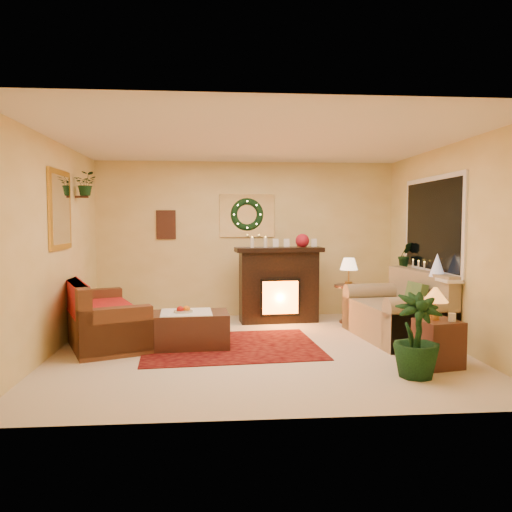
{
  "coord_description": "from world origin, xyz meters",
  "views": [
    {
      "loc": [
        -0.53,
        -6.17,
        1.61
      ],
      "look_at": [
        0.0,
        0.35,
        1.15
      ],
      "focal_mm": 35.0,
      "sensor_mm": 36.0,
      "label": 1
    }
  ],
  "objects": [
    {
      "name": "sill_plant",
      "position": [
        2.38,
        1.27,
        1.08
      ],
      "size": [
        0.28,
        0.22,
        0.51
      ],
      "primitive_type": "imported",
      "color": "#1A4213",
      "rests_on": "window_sill"
    },
    {
      "name": "wall_front",
      "position": [
        0.0,
        -2.25,
        1.3
      ],
      "size": [
        5.0,
        5.0,
        0.0
      ],
      "primitive_type": "plane",
      "color": "#EFD88C",
      "rests_on": "ground"
    },
    {
      "name": "loveseat",
      "position": [
        1.93,
        0.42,
        0.42
      ],
      "size": [
        1.11,
        1.7,
        0.93
      ],
      "primitive_type": "cube",
      "rotation": [
        0.0,
        0.0,
        0.12
      ],
      "color": "gray",
      "rests_on": "floor"
    },
    {
      "name": "fruit_bowl",
      "position": [
        -0.94,
        0.13,
        0.45
      ],
      "size": [
        0.24,
        0.24,
        0.05
      ],
      "primitive_type": "cylinder",
      "color": "beige",
      "rests_on": "coffee_table"
    },
    {
      "name": "hanging_plant",
      "position": [
        -2.34,
        1.05,
        1.97
      ],
      "size": [
        0.33,
        0.28,
        0.36
      ],
      "primitive_type": "imported",
      "color": "#194719",
      "rests_on": "wall_left"
    },
    {
      "name": "wreath",
      "position": [
        0.0,
        2.19,
        1.72
      ],
      "size": [
        0.55,
        0.11,
        0.55
      ],
      "primitive_type": "torus",
      "rotation": [
        1.57,
        0.0,
        0.0
      ],
      "color": "#194719",
      "rests_on": "wall_back"
    },
    {
      "name": "mantel_mirror",
      "position": [
        0.0,
        2.23,
        1.7
      ],
      "size": [
        0.92,
        0.02,
        0.72
      ],
      "primitive_type": "cube",
      "color": "white",
      "rests_on": "wall_back"
    },
    {
      "name": "wall_left",
      "position": [
        -2.5,
        0.0,
        1.3
      ],
      "size": [
        4.5,
        4.5,
        0.0
      ],
      "primitive_type": "plane",
      "color": "#EFD88C",
      "rests_on": "ground"
    },
    {
      "name": "window_glass",
      "position": [
        2.47,
        0.55,
        1.55
      ],
      "size": [
        0.02,
        1.7,
        1.22
      ],
      "primitive_type": "cube",
      "color": "black",
      "rests_on": "wall_right"
    },
    {
      "name": "coffee_table",
      "position": [
        -0.91,
        0.14,
        0.21
      ],
      "size": [
        1.1,
        0.65,
        0.45
      ],
      "primitive_type": "cube",
      "rotation": [
        0.0,
        0.0,
        0.06
      ],
      "color": "#3B1C13",
      "rests_on": "floor"
    },
    {
      "name": "poinsettia",
      "position": [
        0.84,
        1.62,
        1.3
      ],
      "size": [
        0.22,
        0.22,
        0.22
      ],
      "primitive_type": "sphere",
      "color": "maroon",
      "rests_on": "fireplace"
    },
    {
      "name": "mini_tree",
      "position": [
        2.35,
        0.07,
        1.04
      ],
      "size": [
        0.2,
        0.2,
        0.31
      ],
      "primitive_type": "cone",
      "color": "silver",
      "rests_on": "window_sill"
    },
    {
      "name": "fireplace",
      "position": [
        0.47,
        1.67,
        0.55
      ],
      "size": [
        1.25,
        0.48,
        1.12
      ],
      "primitive_type": "cube",
      "rotation": [
        0.0,
        0.0,
        0.08
      ],
      "color": "#312012",
      "rests_on": "floor"
    },
    {
      "name": "wall_art",
      "position": [
        -1.35,
        2.23,
        1.55
      ],
      "size": [
        0.32,
        0.03,
        0.48
      ],
      "primitive_type": "cube",
      "color": "#381E11",
      "rests_on": "wall_back"
    },
    {
      "name": "gold_mirror",
      "position": [
        -2.48,
        0.3,
        1.75
      ],
      "size": [
        0.03,
        0.84,
        1.0
      ],
      "primitive_type": "cube",
      "color": "gold",
      "rests_on": "wall_left"
    },
    {
      "name": "window_sill",
      "position": [
        2.38,
        0.55,
        0.87
      ],
      "size": [
        0.22,
        1.86,
        0.04
      ],
      "primitive_type": "cube",
      "color": "white",
      "rests_on": "wall_right"
    },
    {
      "name": "window_frame",
      "position": [
        2.48,
        0.55,
        1.55
      ],
      "size": [
        0.03,
        1.86,
        1.36
      ],
      "primitive_type": "cube",
      "color": "white",
      "rests_on": "wall_right"
    },
    {
      "name": "sofa",
      "position": [
        -2.04,
        0.56,
        0.43
      ],
      "size": [
        1.52,
        2.11,
        0.83
      ],
      "primitive_type": "cube",
      "rotation": [
        0.0,
        0.0,
        0.39
      ],
      "color": "#472616",
      "rests_on": "floor"
    },
    {
      "name": "area_rug",
      "position": [
        -0.34,
        0.13,
        0.01
      ],
      "size": [
        2.33,
        1.82,
        0.01
      ],
      "primitive_type": "cube",
      "rotation": [
        0.0,
        0.0,
        0.07
      ],
      "color": "#5E2215",
      "rests_on": "floor"
    },
    {
      "name": "wall_right",
      "position": [
        2.5,
        0.0,
        1.3
      ],
      "size": [
        4.5,
        4.5,
        0.0
      ],
      "primitive_type": "plane",
      "color": "#EFD88C",
      "rests_on": "ground"
    },
    {
      "name": "ceiling",
      "position": [
        0.0,
        0.0,
        2.6
      ],
      "size": [
        5.0,
        5.0,
        0.0
      ],
      "primitive_type": "plane",
      "color": "white",
      "rests_on": "ground"
    },
    {
      "name": "wall_back",
      "position": [
        0.0,
        2.25,
        1.3
      ],
      "size": [
        5.0,
        5.0,
        0.0
      ],
      "primitive_type": "plane",
      "color": "#EFD88C",
      "rests_on": "ground"
    },
    {
      "name": "mantel_candle_a",
      "position": [
        0.04,
        1.62,
        1.26
      ],
      "size": [
        0.06,
        0.06,
        0.18
      ],
      "primitive_type": "cylinder",
      "color": "#F1EBC0",
      "rests_on": "fireplace"
    },
    {
      "name": "end_table_square",
      "position": [
        1.92,
        -0.93,
        0.27
      ],
      "size": [
        0.49,
        0.49,
        0.52
      ],
      "primitive_type": "cube",
      "rotation": [
        0.0,
        0.0,
        0.19
      ],
      "color": "black",
      "rests_on": "floor"
    },
    {
      "name": "side_table_round",
      "position": [
        1.57,
        1.5,
        0.33
      ],
      "size": [
        0.51,
        0.51,
        0.6
      ],
      "primitive_type": "cylinder",
      "rotation": [
        0.0,
        0.0,
        0.09
      ],
      "color": "#331B15",
      "rests_on": "floor"
    },
    {
      "name": "lamp_cream",
      "position": [
        1.57,
        1.51,
        0.88
      ],
      "size": [
        0.28,
        0.28,
        0.43
      ],
      "primitive_type": "cone",
      "color": "#FED29F",
      "rests_on": "side_table_round"
    },
    {
      "name": "red_throw",
      "position": [
        -2.1,
        0.67,
        0.46
      ],
      "size": [
        0.85,
        1.38,
        0.02
      ],
      "primitive_type": "cube",
      "color": "#B10A0B",
      "rests_on": "sofa"
    },
    {
      "name": "floor",
      "position": [
        0.0,
        0.0,
        0.0
      ],
      "size": [
        5.0,
        5.0,
        0.0
      ],
      "primitive_type": "plane",
      "color": "beige",
      "rests_on": "ground"
    },
    {
      "name": "lamp_tiffany",
      "position": [
        1.89,
        -0.9,
        0.74
      ],
      "size": [
        0.28,
        0.28,
        0.41
      ],
      "primitive_type": "cone",
      "color": "orange",
      "rests_on": "end_table_square"
    },
    {
      "name": "floor_palm",
      "position": [
        1.53,
        -1.27,
        0.45
      ],
      "size": [
        1.54,
        1.54,
        2.6
      ],
      "primitive_type": "imported",
      "rotation": [
        0.0,
        0.0,
        0.06
      ],
      "color": "#284D23",
      "rests_on": "floor"
    },
    {
      "name": "mantel_candle_b",
      "position": [
        0.25,
        1.64,
        1.26
      ],
      "size": [
        0.06,
        0.06,
        0.18
      ],
      "primitive_type": "cylinder",
      "color": "white",
      "rests_on": "fireplace"
    }
  ]
}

